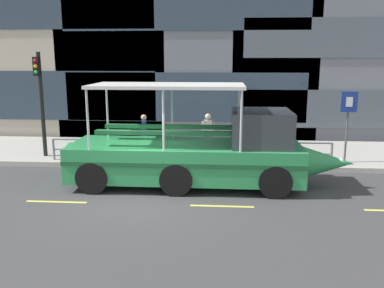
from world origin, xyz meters
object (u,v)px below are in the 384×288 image
object	(u,v)px
pedestrian_mid_left	(208,131)
pedestrian_mid_right	(144,131)
traffic_light_pole	(40,94)
parking_sign	(348,115)
pedestrian_near_bow	(281,134)
duck_tour_boat	(202,153)

from	to	relation	value
pedestrian_mid_left	pedestrian_mid_right	distance (m)	2.60
traffic_light_pole	parking_sign	xyz separation A→B (m)	(11.87, -0.13, -0.68)
parking_sign	traffic_light_pole	bearing A→B (deg)	179.36
traffic_light_pole	pedestrian_mid_right	world-z (taller)	traffic_light_pole
traffic_light_pole	pedestrian_mid_right	distance (m)	4.31
traffic_light_pole	parking_sign	world-z (taller)	traffic_light_pole
parking_sign	pedestrian_near_bow	world-z (taller)	parking_sign
parking_sign	pedestrian_near_bow	bearing A→B (deg)	168.00
traffic_light_pole	duck_tour_boat	distance (m)	7.31
traffic_light_pole	pedestrian_near_bow	world-z (taller)	traffic_light_pole
traffic_light_pole	pedestrian_mid_right	size ratio (longest dim) A/B	2.48
pedestrian_mid_left	pedestrian_near_bow	bearing A→B (deg)	-2.94
duck_tour_boat	pedestrian_mid_right	world-z (taller)	duck_tour_boat
pedestrian_near_bow	pedestrian_mid_left	bearing A→B (deg)	177.06
traffic_light_pole	pedestrian_near_bow	distance (m)	9.63
traffic_light_pole	pedestrian_near_bow	bearing A→B (deg)	2.23
pedestrian_mid_left	pedestrian_mid_right	size ratio (longest dim) A/B	1.04
pedestrian_near_bow	pedestrian_mid_left	xyz separation A→B (m)	(-2.90, 0.15, 0.06)
traffic_light_pole	pedestrian_mid_left	xyz separation A→B (m)	(6.60, 0.52, -1.46)
pedestrian_near_bow	parking_sign	bearing A→B (deg)	-12.00
traffic_light_pole	duck_tour_boat	xyz separation A→B (m)	(6.54, -2.83, -1.63)
parking_sign	pedestrian_mid_left	world-z (taller)	parking_sign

